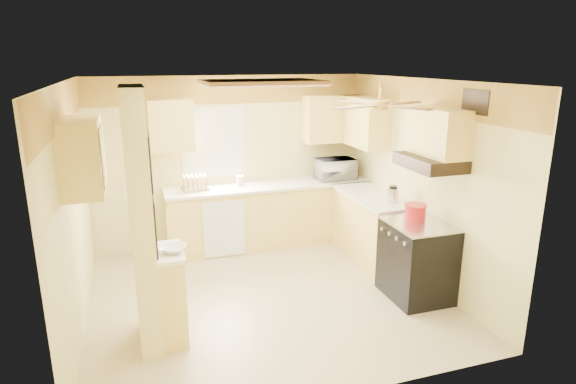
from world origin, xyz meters
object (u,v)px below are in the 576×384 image
object	(u,v)px
stove	(417,260)
dutch_oven	(415,212)
microwave	(336,169)
kettle	(393,195)
bowl	(173,249)

from	to	relation	value
stove	dutch_oven	world-z (taller)	dutch_oven
stove	dutch_oven	bearing A→B (deg)	78.76
microwave	dutch_oven	bearing A→B (deg)	94.23
stove	microwave	bearing A→B (deg)	92.87
microwave	kettle	bearing A→B (deg)	97.54
microwave	dutch_oven	distance (m)	2.00
bowl	kettle	world-z (taller)	kettle
microwave	dutch_oven	world-z (taller)	microwave
microwave	kettle	distance (m)	1.42
microwave	bowl	distance (m)	3.44
stove	bowl	distance (m)	2.80
stove	microwave	xyz separation A→B (m)	(-0.11, 2.15, 0.64)
stove	microwave	size ratio (longest dim) A/B	1.61
microwave	bowl	xyz separation A→B (m)	(-2.65, -2.19, -0.13)
stove	kettle	size ratio (longest dim) A/B	4.10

